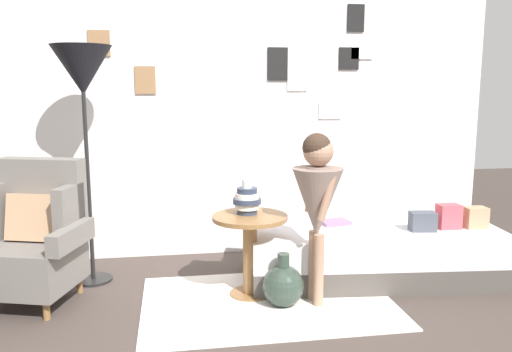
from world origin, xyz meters
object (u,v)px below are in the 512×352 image
at_px(side_table, 250,240).
at_px(person_child, 317,196).
at_px(armchair, 33,238).
at_px(vase_striped, 247,200).
at_px(daybed, 373,253).
at_px(book_on_daybed, 335,222).
at_px(demijohn_near, 283,285).
at_px(floor_lamp, 83,78).

distance_m(side_table, person_child, 0.58).
height_order(armchair, side_table, armchair).
height_order(vase_striped, person_child, person_child).
relative_size(daybed, book_on_daybed, 8.94).
distance_m(daybed, person_child, 0.89).
bearing_deg(side_table, vase_striped, 104.08).
bearing_deg(person_child, side_table, 153.78).
bearing_deg(demijohn_near, side_table, 131.72).
bearing_deg(armchair, side_table, -6.57).
distance_m(armchair, demijohn_near, 1.74).
relative_size(armchair, person_child, 0.83).
height_order(daybed, book_on_daybed, book_on_daybed).
height_order(daybed, person_child, person_child).
bearing_deg(book_on_daybed, person_child, -118.95).
distance_m(floor_lamp, person_child, 1.87).
distance_m(side_table, demijohn_near, 0.39).
height_order(side_table, floor_lamp, floor_lamp).
height_order(floor_lamp, person_child, floor_lamp).
distance_m(side_table, book_on_daybed, 0.80).
bearing_deg(demijohn_near, armchair, 166.99).
bearing_deg(side_table, floor_lamp, 157.53).
bearing_deg(demijohn_near, vase_striped, 127.53).
bearing_deg(book_on_daybed, floor_lamp, 176.08).
distance_m(daybed, book_on_daybed, 0.37).
relative_size(person_child, demijohn_near, 3.19).
bearing_deg(person_child, vase_striped, 149.17).
bearing_deg(vase_striped, side_table, -75.92).
height_order(side_table, book_on_daybed, side_table).
distance_m(vase_striped, book_on_daybed, 0.84).
bearing_deg(armchair, floor_lamp, 41.67).
bearing_deg(book_on_daybed, side_table, -154.63).
xyz_separation_m(side_table, vase_striped, (-0.01, 0.05, 0.27)).
bearing_deg(side_table, book_on_daybed, 25.37).
height_order(vase_striped, book_on_daybed, vase_striped).
bearing_deg(vase_striped, armchair, 175.36).
bearing_deg(floor_lamp, vase_striped, -20.44).
xyz_separation_m(daybed, person_child, (-0.57, -0.40, 0.55)).
relative_size(armchair, demijohn_near, 2.65).
relative_size(book_on_daybed, demijohn_near, 0.60).
height_order(side_table, demijohn_near, side_table).
distance_m(person_child, demijohn_near, 0.65).
relative_size(vase_striped, person_child, 0.21).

